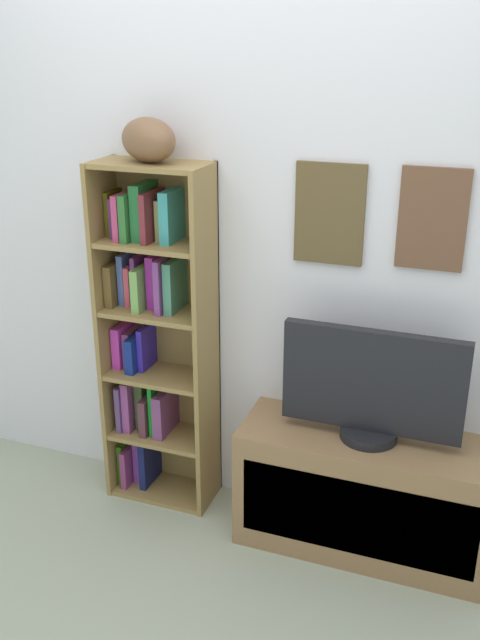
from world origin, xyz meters
The scene contains 5 objects.
back_wall centered at (0.00, 1.13, 1.28)m, with size 4.80×0.08×2.55m.
bookshelf centered at (-0.45, 1.01, 0.76)m, with size 0.47×0.24×1.50m.
football centered at (-0.41, 0.98, 1.58)m, with size 0.27×0.17×0.17m, color brown.
tv_stand centered at (0.50, 0.92, 0.25)m, with size 0.99×0.35×0.51m.
television centered at (0.50, 0.92, 0.72)m, with size 0.68×0.22×0.44m.
Camera 1 is at (0.85, -1.45, 1.93)m, focal length 39.52 mm.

